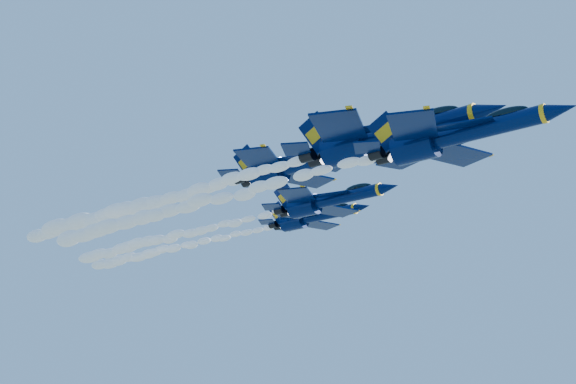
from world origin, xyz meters
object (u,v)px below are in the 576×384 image
Objects in this scene: jet_fifth at (313,217)px; jet_third at (296,165)px; jet_fourth at (327,200)px; jet_lead at (454,135)px; jet_second at (385,137)px.

jet_third is at bearing -59.28° from jet_fifth.
jet_fourth is at bearing -46.34° from jet_fifth.
jet_fourth is (-28.51, 25.51, 6.83)m from jet_lead.
jet_fourth is 12.50m from jet_fifth.
jet_fifth is at bearing 120.72° from jet_third.
jet_third is at bearing -71.12° from jet_fourth.
jet_third reaches higher than jet_lead.
jet_fourth reaches higher than jet_lead.
jet_lead is at bearing -41.81° from jet_fourth.
jet_fifth is (-37.08, 34.49, 8.25)m from jet_lead.
jet_fifth is (-28.29, 29.22, 4.36)m from jet_second.
jet_fifth is at bearing 134.08° from jet_second.
jet_fifth is at bearing 133.66° from jet_fourth.
jet_third is 13.56m from jet_fourth.
jet_lead is 0.80× the size of jet_second.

